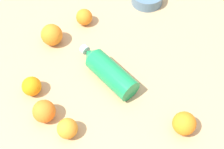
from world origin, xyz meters
name	(u,v)px	position (x,y,z in m)	size (l,w,h in m)	color
ground_plane	(104,80)	(0.00, 0.00, 0.00)	(2.40, 2.40, 0.00)	tan
water_bottle	(107,70)	(0.01, 0.02, 0.04)	(0.25, 0.17, 0.08)	#198C4C
orange_0	(84,17)	(-0.18, 0.22, 0.03)	(0.06, 0.06, 0.06)	orange
orange_1	(184,123)	(0.30, -0.08, 0.04)	(0.07, 0.07, 0.07)	orange
orange_2	(52,35)	(-0.24, 0.09, 0.04)	(0.08, 0.08, 0.08)	orange
orange_3	(44,111)	(-0.11, -0.20, 0.04)	(0.07, 0.07, 0.07)	orange
orange_4	(32,86)	(-0.20, -0.13, 0.03)	(0.06, 0.06, 0.06)	orange
orange_5	(67,128)	(-0.02, -0.22, 0.03)	(0.06, 0.06, 0.06)	orange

